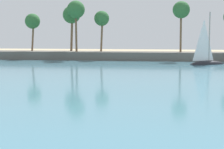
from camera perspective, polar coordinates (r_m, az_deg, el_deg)
name	(u,v)px	position (r m, az deg, el deg)	size (l,w,h in m)	color
sea	(153,65)	(64.70, 6.41, 1.48)	(220.00, 104.14, 0.06)	teal
palm_headland	(161,43)	(76.52, 7.72, 4.92)	(88.87, 6.73, 12.53)	#605B54
sailboat_near_shore	(206,59)	(67.41, 14.63, 2.31)	(7.11, 5.11, 10.08)	black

